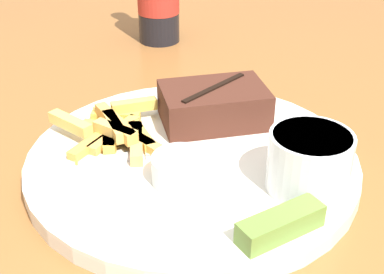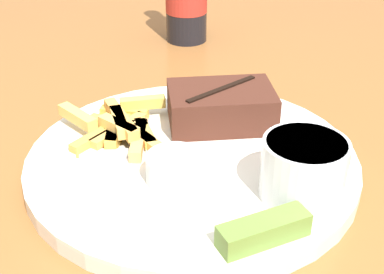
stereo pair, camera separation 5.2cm
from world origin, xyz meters
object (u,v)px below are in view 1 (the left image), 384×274
object	(u,v)px
steak_portion	(214,105)
pickle_spear	(281,224)
fork_utensil	(103,158)
dinner_plate	(192,162)
dipping_sauce_cup	(180,168)
coleslaw_cup	(310,159)

from	to	relation	value
steak_portion	pickle_spear	world-z (taller)	steak_portion
pickle_spear	fork_utensil	world-z (taller)	pickle_spear
dinner_plate	fork_utensil	world-z (taller)	fork_utensil
steak_portion	dipping_sauce_cup	size ratio (longest dim) A/B	2.48
steak_portion	dipping_sauce_cup	xyz separation A→B (m)	(-0.01, -0.12, -0.01)
pickle_spear	coleslaw_cup	bearing A→B (deg)	75.46
dipping_sauce_cup	steak_portion	bearing A→B (deg)	85.44
steak_portion	pickle_spear	size ratio (longest dim) A/B	1.91
coleslaw_cup	fork_utensil	bearing A→B (deg)	179.11
coleslaw_cup	dinner_plate	bearing A→B (deg)	164.31
dipping_sauce_cup	fork_utensil	bearing A→B (deg)	167.34
steak_portion	coleslaw_cup	xyz separation A→B (m)	(0.10, -0.10, 0.01)
dipping_sauce_cup	pickle_spear	world-z (taller)	dipping_sauce_cup
coleslaw_cup	pickle_spear	distance (m)	0.07
dinner_plate	pickle_spear	xyz separation A→B (m)	(0.09, -0.10, 0.02)
dinner_plate	steak_portion	xyz separation A→B (m)	(0.01, 0.07, 0.03)
dinner_plate	pickle_spear	world-z (taller)	pickle_spear
steak_portion	fork_utensil	bearing A→B (deg)	-132.14
steak_portion	fork_utensil	world-z (taller)	steak_portion
coleslaw_cup	fork_utensil	size ratio (longest dim) A/B	0.56
steak_portion	coleslaw_cup	bearing A→B (deg)	-44.86
coleslaw_cup	dipping_sauce_cup	bearing A→B (deg)	-172.33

